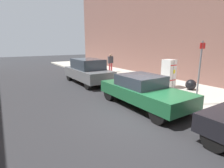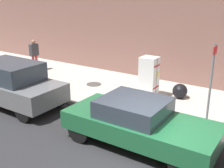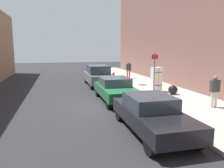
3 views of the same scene
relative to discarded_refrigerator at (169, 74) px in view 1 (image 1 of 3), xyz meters
The scene contains 10 objects.
ground_plane 4.63m from the discarded_refrigerator, 26.41° to the left, with size 80.00×80.00×0.00m, color #28282B.
sidewalk_slab 2.23m from the discarded_refrigerator, 97.52° to the left, with size 4.68×44.00×0.15m, color #B2ADA0.
discarded_refrigerator is the anchor object (origin of this frame).
manhole_cover 3.06m from the discarded_refrigerator, 93.25° to the right, with size 0.70×0.70×0.02m, color #47443F.
street_sign_post 3.24m from the discarded_refrigerator, 61.99° to the left, with size 0.36×0.07×2.76m.
fire_hydrant 6.32m from the discarded_refrigerator, 76.12° to the right, with size 0.22×0.22×0.77m.
trash_bag 1.41m from the discarded_refrigerator, 122.36° to the left, with size 0.61×0.61×0.61m, color black.
pedestrian_standing_near 7.10m from the discarded_refrigerator, 92.56° to the right, with size 0.50×0.23×1.73m.
parked_suv_gray 5.53m from the discarded_refrigerator, 53.10° to the right, with size 1.90×4.59×1.75m.
parked_sedan_green 3.59m from the discarded_refrigerator, 21.76° to the left, with size 1.89×4.47×1.42m.
Camera 1 is at (4.59, 4.94, 2.78)m, focal length 28.00 mm.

